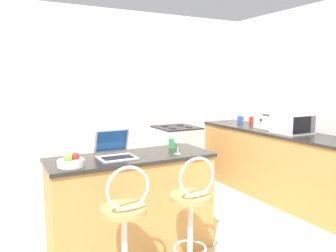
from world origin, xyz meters
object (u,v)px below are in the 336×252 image
(bar_stool_near, at_px, (125,236))
(microwave, at_px, (292,123))
(wine_glass_tall, at_px, (178,142))
(fruit_bowl, at_px, (71,162))
(stove_range, at_px, (177,158))
(bar_stool_far, at_px, (191,220))
(mug_red, at_px, (252,120))
(mug_blue, at_px, (240,119))
(laptop, at_px, (115,150))
(mug_green, at_px, (173,143))
(toaster, at_px, (267,122))

(bar_stool_near, xyz_separation_m, microwave, (2.61, 0.82, 0.58))
(wine_glass_tall, height_order, fruit_bowl, wine_glass_tall)
(microwave, height_order, stove_range, microwave)
(bar_stool_far, distance_m, microwave, 2.28)
(microwave, xyz_separation_m, mug_red, (0.23, 1.01, -0.08))
(stove_range, bearing_deg, mug_blue, -0.13)
(bar_stool_near, bearing_deg, microwave, 17.38)
(bar_stool_far, height_order, mug_red, mug_red)
(bar_stool_near, distance_m, stove_range, 2.57)
(fruit_bowl, bearing_deg, mug_red, 23.80)
(bar_stool_far, bearing_deg, mug_blue, 42.65)
(laptop, relative_size, mug_blue, 3.14)
(mug_green, bearing_deg, bar_stool_near, -137.84)
(bar_stool_near, bearing_deg, fruit_bowl, 120.88)
(microwave, height_order, wine_glass_tall, microwave)
(laptop, bearing_deg, microwave, 4.83)
(bar_stool_near, relative_size, toaster, 3.29)
(bar_stool_far, distance_m, toaster, 2.47)
(mug_red, distance_m, fruit_bowl, 3.40)
(bar_stool_near, distance_m, bar_stool_far, 0.57)
(fruit_bowl, bearing_deg, toaster, 15.83)
(bar_stool_near, bearing_deg, wine_glass_tall, 32.85)
(stove_range, bearing_deg, mug_red, -9.02)
(microwave, distance_m, mug_green, 1.83)
(microwave, bearing_deg, toaster, 89.98)
(wine_glass_tall, xyz_separation_m, mug_green, (0.09, 0.26, -0.06))
(bar_stool_far, bearing_deg, mug_green, 73.03)
(bar_stool_near, relative_size, wine_glass_tall, 6.65)
(mug_blue, bearing_deg, stove_range, 179.87)
(toaster, xyz_separation_m, wine_glass_tall, (-1.92, -0.83, 0.02))
(bar_stool_near, xyz_separation_m, wine_glass_tall, (0.70, 0.45, 0.56))
(bar_stool_near, xyz_separation_m, mug_red, (2.84, 1.83, 0.50))
(microwave, bearing_deg, mug_red, 77.42)
(fruit_bowl, xyz_separation_m, mug_blue, (3.05, 1.57, 0.01))
(bar_stool_near, distance_m, mug_green, 1.18)
(wine_glass_tall, bearing_deg, bar_stool_near, -147.15)
(microwave, height_order, mug_red, microwave)
(laptop, bearing_deg, stove_range, 44.79)
(microwave, xyz_separation_m, mug_blue, (0.16, 1.21, -0.08))
(mug_red, height_order, wine_glass_tall, wine_glass_tall)
(mug_red, bearing_deg, bar_stool_far, -141.11)
(bar_stool_near, bearing_deg, stove_range, 52.25)
(mug_red, bearing_deg, laptop, -155.66)
(mug_green, bearing_deg, microwave, 3.26)
(stove_range, height_order, mug_blue, mug_blue)
(laptop, distance_m, mug_red, 2.96)
(bar_stool_near, xyz_separation_m, bar_stool_far, (0.57, 0.00, 0.00))
(toaster, distance_m, stove_range, 1.40)
(bar_stool_far, relative_size, toaster, 3.29)
(microwave, distance_m, mug_blue, 1.22)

